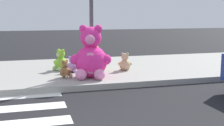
# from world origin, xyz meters

# --- Properties ---
(sidewalk) EXTENTS (28.00, 4.40, 0.15)m
(sidewalk) POSITION_xyz_m (0.00, 5.20, 0.07)
(sidewalk) COLOR #9E9B93
(sidewalk) RESTS_ON ground_plane
(sign_pole) EXTENTS (0.56, 0.11, 3.20)m
(sign_pole) POSITION_xyz_m (1.00, 4.40, 1.85)
(sign_pole) COLOR #4C4C51
(sign_pole) RESTS_ON sidewalk
(plush_pink_large) EXTENTS (1.05, 0.98, 1.39)m
(plush_pink_large) POSITION_xyz_m (0.85, 3.81, 0.71)
(plush_pink_large) COLOR #F22D93
(plush_pink_large) RESTS_ON sidewalk
(plush_lavender) EXTENTS (0.36, 0.33, 0.47)m
(plush_lavender) POSITION_xyz_m (0.47, 4.69, 0.34)
(plush_lavender) COLOR #B28CD8
(plush_lavender) RESTS_ON sidewalk
(plush_lime) EXTENTS (0.46, 0.45, 0.64)m
(plush_lime) POSITION_xyz_m (0.19, 5.11, 0.40)
(plush_lime) COLOR #8CD133
(plush_lime) RESTS_ON sidewalk
(plush_yellow) EXTENTS (0.50, 0.53, 0.71)m
(plush_yellow) POSITION_xyz_m (1.24, 4.91, 0.43)
(plush_yellow) COLOR yellow
(plush_yellow) RESTS_ON sidewalk
(plush_tan) EXTENTS (0.40, 0.38, 0.54)m
(plush_tan) POSITION_xyz_m (2.04, 4.56, 0.36)
(plush_tan) COLOR tan
(plush_tan) RESTS_ON sidewalk
(plush_brown) EXTENTS (0.33, 0.34, 0.47)m
(plush_brown) POSITION_xyz_m (0.20, 3.98, 0.34)
(plush_brown) COLOR olive
(plush_brown) RESTS_ON sidewalk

